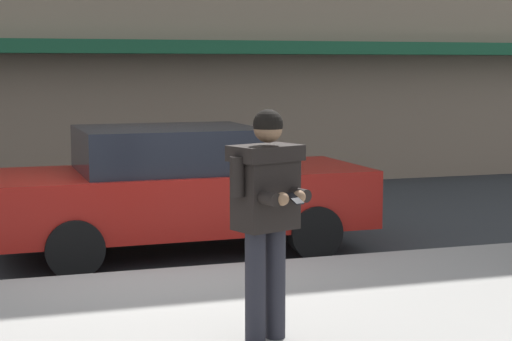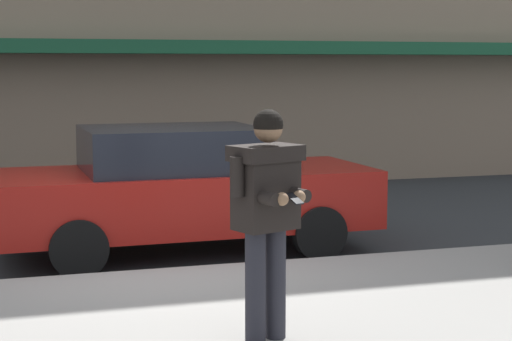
% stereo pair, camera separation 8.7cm
% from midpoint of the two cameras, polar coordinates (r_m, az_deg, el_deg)
% --- Properties ---
extents(ground_plane, '(80.00, 80.00, 0.00)m').
position_cam_midpoint_polar(ground_plane, '(9.38, -6.94, -7.05)').
color(ground_plane, '#2B2D30').
extents(curb_paint_line, '(28.00, 0.12, 0.01)m').
position_cam_midpoint_polar(curb_paint_line, '(9.66, -1.12, -6.57)').
color(curb_paint_line, silver).
rests_on(curb_paint_line, ground).
extents(parked_sedan_mid, '(4.53, 1.99, 1.54)m').
position_cam_midpoint_polar(parked_sedan_mid, '(10.39, -5.44, -1.21)').
color(parked_sedan_mid, maroon).
rests_on(parked_sedan_mid, ground).
extents(man_texting_on_phone, '(0.62, 0.65, 1.81)m').
position_cam_midpoint_polar(man_texting_on_phone, '(6.55, 0.32, -1.96)').
color(man_texting_on_phone, '#23232B').
rests_on(man_texting_on_phone, sidewalk).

